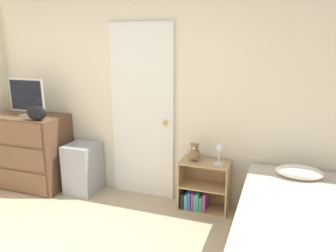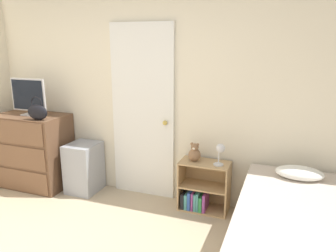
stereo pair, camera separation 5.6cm
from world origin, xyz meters
TOP-DOWN VIEW (x-y plane):
  - wall_back at (0.00, 2.04)m, footprint 10.00×0.06m
  - door_closed at (-0.05, 1.99)m, footprint 0.79×0.09m
  - dresser at (-1.51, 1.72)m, footprint 0.91×0.55m
  - tv at (-1.51, 1.72)m, footprint 0.51×0.16m
  - handbag at (-1.22, 1.53)m, footprint 0.27×0.10m
  - storage_bin at (-0.80, 1.79)m, footprint 0.37×0.41m
  - bookshelf at (0.72, 1.85)m, footprint 0.55×0.30m
  - teddy_bear at (0.64, 1.85)m, footprint 0.14×0.14m
  - desk_lamp at (0.93, 1.80)m, footprint 0.12×0.12m
  - bed at (1.72, 1.06)m, footprint 1.00×1.89m

SIDE VIEW (x-z plane):
  - bookshelf at x=0.72m, z-range -0.06..0.50m
  - bed at x=1.72m, z-range -0.05..0.64m
  - storage_bin at x=-0.80m, z-range 0.00..0.63m
  - dresser at x=-1.51m, z-range 0.00..0.96m
  - teddy_bear at x=0.64m, z-range 0.55..0.77m
  - desk_lamp at x=0.93m, z-range 0.62..0.86m
  - door_closed at x=-0.05m, z-range 0.00..2.08m
  - handbag at x=-1.22m, z-range 0.91..1.20m
  - tv at x=-1.51m, z-range 0.97..1.43m
  - wall_back at x=0.00m, z-range 0.00..2.55m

